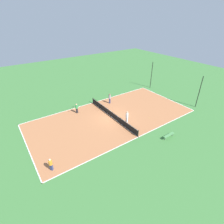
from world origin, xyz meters
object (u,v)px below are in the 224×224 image
at_px(bench, 169,135).
at_px(player_far_green, 77,108).
at_px(tennis_ball_left_sideline, 149,118).
at_px(fence_post_back_left, 151,75).
at_px(player_near_white, 127,116).
at_px(tennis_ball_right_alley, 129,108).
at_px(player_center_orange, 51,164).
at_px(fence_post_back_right, 199,92).
at_px(tennis_net, 112,114).
at_px(player_baseline_gray, 110,98).
at_px(tennis_ball_far_baseline, 109,114).
at_px(tennis_ball_midcourt, 118,96).

height_order(bench, player_far_green, player_far_green).
bearing_deg(tennis_ball_left_sideline, fence_post_back_left, 133.74).
relative_size(bench, player_near_white, 0.99).
distance_m(tennis_ball_right_alley, fence_post_back_left, 10.59).
relative_size(player_far_green, tennis_ball_right_alley, 22.81).
xyz_separation_m(player_center_orange, fence_post_back_right, (0.40, 23.65, 1.76)).
height_order(tennis_net, player_baseline_gray, player_baseline_gray).
height_order(player_baseline_gray, tennis_ball_far_baseline, player_baseline_gray).
bearing_deg(player_center_orange, tennis_ball_left_sideline, 55.77).
bearing_deg(player_near_white, fence_post_back_right, -30.53).
relative_size(player_far_green, tennis_ball_left_sideline, 22.81).
xyz_separation_m(bench, fence_post_back_right, (-2.84, 10.13, 2.21)).
relative_size(player_baseline_gray, tennis_ball_left_sideline, 25.71).
height_order(player_far_green, fence_post_back_left, fence_post_back_left).
relative_size(player_center_orange, fence_post_back_right, 0.28).
distance_m(player_far_green, fence_post_back_left, 16.93).
bearing_deg(player_near_white, player_far_green, 108.17).
distance_m(player_near_white, player_baseline_gray, 6.39).
bearing_deg(player_near_white, tennis_net, 94.32).
distance_m(tennis_ball_far_baseline, tennis_ball_left_sideline, 5.91).
xyz_separation_m(tennis_ball_midcourt, fence_post_back_left, (0.26, 8.08, 2.54)).
distance_m(tennis_net, tennis_ball_far_baseline, 0.94).
distance_m(tennis_net, player_far_green, 5.55).
height_order(player_near_white, player_baseline_gray, player_baseline_gray).
bearing_deg(player_far_green, tennis_ball_left_sideline, 137.62).
bearing_deg(fence_post_back_left, tennis_ball_midcourt, -91.86).
relative_size(player_far_green, player_center_orange, 1.07).
bearing_deg(fence_post_back_left, player_near_white, -58.69).
relative_size(tennis_ball_midcourt, tennis_ball_right_alley, 1.00).
bearing_deg(player_baseline_gray, tennis_net, 21.10).
height_order(player_near_white, fence_post_back_left, fence_post_back_left).
xyz_separation_m(bench, player_baseline_gray, (-11.91, -0.73, 0.64)).
relative_size(tennis_net, tennis_ball_right_alley, 167.78).
bearing_deg(player_far_green, tennis_ball_far_baseline, 139.14).
relative_size(player_near_white, tennis_ball_right_alley, 25.70).
xyz_separation_m(bench, player_near_white, (-5.66, -2.08, 0.64)).
relative_size(player_center_orange, tennis_ball_midcourt, 21.25).
xyz_separation_m(tennis_ball_midcourt, tennis_ball_left_sideline, (8.67, -0.71, 0.00)).
xyz_separation_m(tennis_net, tennis_ball_far_baseline, (-0.82, 0.09, -0.45)).
xyz_separation_m(player_baseline_gray, tennis_ball_midcourt, (-1.44, 2.78, -0.97)).
bearing_deg(fence_post_back_left, player_baseline_gray, -83.79).
relative_size(tennis_net, bench, 6.62).
relative_size(tennis_net, tennis_ball_midcourt, 167.78).
bearing_deg(player_far_green, fence_post_back_right, 151.51).
height_order(player_baseline_gray, tennis_ball_right_alley, player_baseline_gray).
bearing_deg(tennis_ball_far_baseline, tennis_net, -6.32).
distance_m(bench, player_baseline_gray, 11.94).
xyz_separation_m(player_near_white, fence_post_back_left, (-7.42, 12.21, 1.57)).
bearing_deg(player_near_white, player_center_orange, 174.45).
bearing_deg(bench, tennis_ball_midcourt, 81.29).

